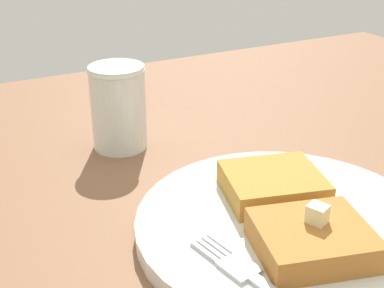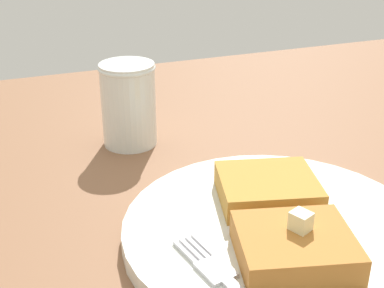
{
  "view_description": "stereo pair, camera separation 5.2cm",
  "coord_description": "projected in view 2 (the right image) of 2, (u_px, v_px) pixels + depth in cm",
  "views": [
    {
      "loc": [
        -30.43,
        30.46,
        29.16
      ],
      "look_at": [
        11.28,
        9.19,
        7.0
      ],
      "focal_mm": 50.0,
      "sensor_mm": 36.0,
      "label": 1
    },
    {
      "loc": [
        -32.52,
        25.73,
        29.16
      ],
      "look_at": [
        11.28,
        9.19,
        7.0
      ],
      "focal_mm": 50.0,
      "sensor_mm": 36.0,
      "label": 2
    }
  ],
  "objects": [
    {
      "name": "table_surface",
      "position": [
        333.0,
        237.0,
        0.48
      ],
      "size": [
        104.96,
        104.96,
        2.5
      ],
      "primitive_type": "cube",
      "color": "brown",
      "rests_on": "ground"
    },
    {
      "name": "plate",
      "position": [
        278.0,
        233.0,
        0.44
      ],
      "size": [
        25.76,
        25.76,
        1.57
      ],
      "color": "silver",
      "rests_on": "table_surface"
    },
    {
      "name": "toast_slice_left",
      "position": [
        295.0,
        247.0,
        0.4
      ],
      "size": [
        9.38,
        10.11,
        2.27
      ],
      "primitive_type": "cube",
      "rotation": [
        0.0,
        0.0,
        -0.25
      ],
      "color": "#AD6B2B",
      "rests_on": "plate"
    },
    {
      "name": "toast_slice_middle",
      "position": [
        267.0,
        189.0,
        0.48
      ],
      "size": [
        9.38,
        10.11,
        2.27
      ],
      "primitive_type": "cube",
      "rotation": [
        0.0,
        0.0,
        -0.25
      ],
      "color": "#B37E31",
      "rests_on": "plate"
    },
    {
      "name": "butter_pat_primary",
      "position": [
        301.0,
        221.0,
        0.4
      ],
      "size": [
        1.86,
        1.79,
        1.46
      ],
      "primitive_type": "cube",
      "rotation": [
        0.0,
        0.0,
        0.41
      ],
      "color": "beige",
      "rests_on": "toast_slice_left"
    },
    {
      "name": "syrup_jar",
      "position": [
        129.0,
        107.0,
        0.61
      ],
      "size": [
        6.43,
        6.43,
        9.59
      ],
      "color": "#3B1909",
      "rests_on": "table_surface"
    }
  ]
}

